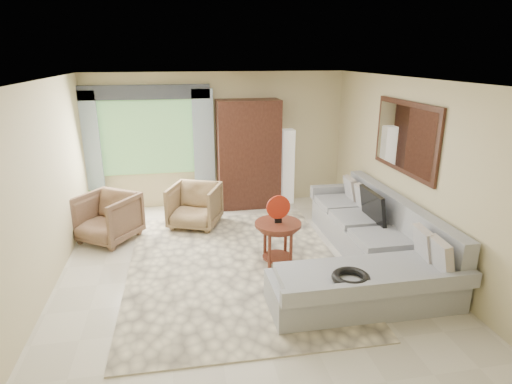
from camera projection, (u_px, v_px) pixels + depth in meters
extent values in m
plane|color=silver|center=(243.00, 272.00, 6.00)|extent=(6.00, 6.00, 0.00)
cube|color=#F8EAC4|center=(236.00, 266.00, 6.13)|extent=(3.07, 4.05, 0.02)
cube|color=#9DA0A5|center=(363.00, 234.00, 6.76)|extent=(0.90, 2.40, 0.40)
cube|color=#9DA0A5|center=(364.00, 291.00, 5.14)|extent=(2.30, 0.80, 0.40)
cube|color=#9DA0A5|center=(399.00, 215.00, 6.31)|extent=(0.20, 3.20, 0.50)
cube|color=#9DA0A5|center=(335.00, 191.00, 7.86)|extent=(0.90, 0.16, 0.22)
cube|color=#9DA0A5|center=(384.00, 289.00, 4.63)|extent=(2.30, 0.10, 0.18)
cube|color=black|center=(373.00, 206.00, 6.47)|extent=(0.14, 0.74, 0.48)
torus|color=black|center=(351.00, 278.00, 4.74)|extent=(0.43, 0.43, 0.09)
cylinder|color=#542016|center=(278.00, 224.00, 6.00)|extent=(0.66, 0.66, 0.04)
cylinder|color=#542016|center=(278.00, 246.00, 6.10)|extent=(0.43, 0.43, 0.59)
cylinder|color=#AC2411|center=(278.00, 207.00, 5.92)|extent=(0.34, 0.04, 0.34)
imported|color=brown|center=(107.00, 218.00, 6.90)|extent=(1.18, 1.18, 0.78)
imported|color=#967651|center=(195.00, 206.00, 7.48)|extent=(1.06, 1.07, 0.76)
imported|color=#999999|center=(97.00, 202.00, 7.90)|extent=(0.64, 0.59, 0.60)
cube|color=black|center=(248.00, 154.00, 8.31)|extent=(1.20, 0.55, 2.10)
cube|color=silver|center=(287.00, 167.00, 8.60)|extent=(0.24, 0.24, 1.50)
cube|color=#669E59|center=(148.00, 138.00, 8.10)|extent=(1.80, 0.04, 1.40)
cube|color=#9EB7CC|center=(90.00, 154.00, 7.91)|extent=(0.40, 0.08, 2.30)
cube|color=#9EB7CC|center=(204.00, 149.00, 8.28)|extent=(0.40, 0.08, 2.30)
cube|color=#1E232D|center=(144.00, 92.00, 7.78)|extent=(2.40, 0.12, 0.26)
cube|color=black|center=(406.00, 138.00, 6.22)|extent=(0.04, 1.70, 1.05)
cube|color=white|center=(404.00, 138.00, 6.22)|extent=(0.02, 1.54, 0.90)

